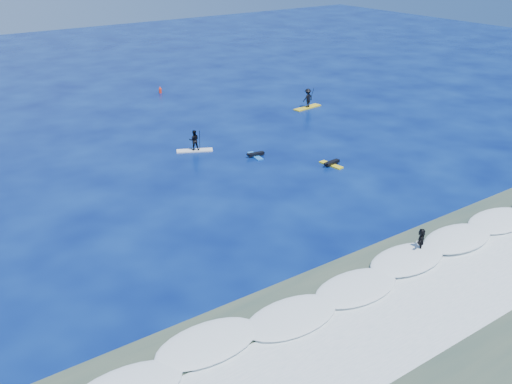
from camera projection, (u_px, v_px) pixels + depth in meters
ground at (278, 202)px, 36.82m from camera, size 160.00×160.00×0.00m
shallow_water at (461, 307)px, 26.42m from camera, size 90.00×13.00×0.01m
breaking_wave at (396, 269)px, 29.40m from camera, size 40.00×6.00×0.30m
whitewater at (443, 297)px, 27.17m from camera, size 34.00×5.00×0.02m
sup_paddler_center at (194, 142)px, 45.03m from camera, size 2.86×1.92×2.00m
sup_paddler_right at (308, 99)px, 56.13m from camera, size 3.27×1.17×2.25m
prone_paddler_near at (331, 164)px, 42.49m from camera, size 1.57×2.01×0.41m
prone_paddler_far at (255, 155)px, 44.17m from camera, size 1.50×1.93×0.39m
wave_surfer at (421, 241)px, 30.53m from camera, size 1.84×1.49×1.36m
marker_buoy at (160, 90)px, 61.62m from camera, size 0.31×0.31×0.75m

